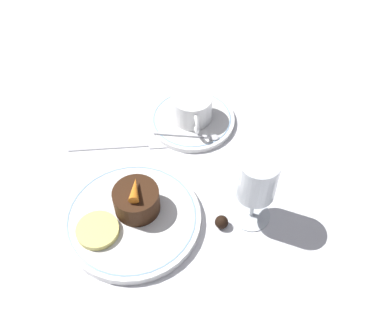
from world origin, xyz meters
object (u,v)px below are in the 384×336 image
object	(u,v)px
coffee_cup	(192,107)
wine_glass	(257,182)
dinner_plate	(132,219)
dessert_cake	(137,200)
fork	(135,145)

from	to	relation	value
coffee_cup	wine_glass	world-z (taller)	wine_glass
coffee_cup	wine_glass	distance (m)	0.24
dinner_plate	coffee_cup	xyz separation A→B (m)	(-0.21, 0.13, 0.03)
coffee_cup	dinner_plate	bearing A→B (deg)	-32.26
dinner_plate	wine_glass	distance (m)	0.21
wine_glass	dessert_cake	xyz separation A→B (m)	(-0.04, -0.18, -0.06)
dinner_plate	coffee_cup	size ratio (longest dim) A/B	2.16
fork	dessert_cake	size ratio (longest dim) A/B	2.70
dinner_plate	wine_glass	bearing A→B (deg)	83.82
dinner_plate	dessert_cake	bearing A→B (deg)	144.81
dessert_cake	fork	bearing A→B (deg)	177.64
coffee_cup	dessert_cake	distance (m)	0.23
dinner_plate	dessert_cake	world-z (taller)	dessert_cake
coffee_cup	wine_glass	xyz separation A→B (m)	(0.23, 0.06, 0.05)
dessert_cake	coffee_cup	bearing A→B (deg)	147.98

